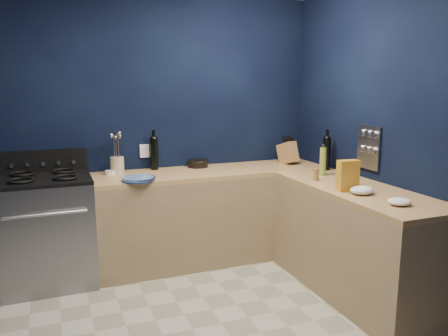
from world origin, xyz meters
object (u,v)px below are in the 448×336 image
gas_range (48,232)px  knife_block (288,153)px  plate_stack (138,179)px  utensil_crock (117,165)px  crouton_bag (348,176)px

gas_range → knife_block: knife_block is taller
gas_range → knife_block: size_ratio=4.25×
gas_range → plate_stack: size_ratio=3.34×
utensil_crock → crouton_bag: bearing=-40.7°
knife_block → plate_stack: bearing=178.3°
utensil_crock → plate_stack: bearing=-73.8°
knife_block → crouton_bag: 1.26m
gas_range → knife_block: 2.46m
plate_stack → crouton_bag: 1.75m
gas_range → utensil_crock: size_ratio=5.87×
plate_stack → crouton_bag: size_ratio=1.13×
plate_stack → gas_range: bearing=164.0°
crouton_bag → plate_stack: bearing=151.3°
gas_range → crouton_bag: 2.58m
gas_range → plate_stack: 0.91m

